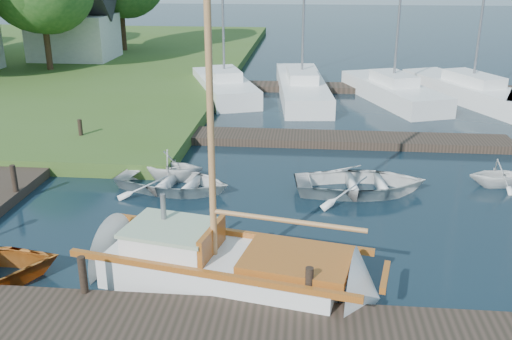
# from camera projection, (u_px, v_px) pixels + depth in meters

# --- Properties ---
(ground) EXTENTS (160.00, 160.00, 0.00)m
(ground) POSITION_uv_depth(u_px,v_px,m) (256.00, 210.00, 16.01)
(ground) COLOR black
(ground) RESTS_ON ground
(near_dock) EXTENTS (18.00, 2.20, 0.30)m
(near_dock) POSITION_uv_depth(u_px,v_px,m) (225.00, 338.00, 10.36)
(near_dock) COLOR #2B241B
(near_dock) RESTS_ON ground
(left_dock) EXTENTS (2.20, 18.00, 0.30)m
(left_dock) POSITION_uv_depth(u_px,v_px,m) (17.00, 171.00, 18.54)
(left_dock) COLOR #2B241B
(left_dock) RESTS_ON ground
(far_dock) EXTENTS (14.00, 1.60, 0.30)m
(far_dock) POSITION_uv_depth(u_px,v_px,m) (324.00, 139.00, 21.86)
(far_dock) COLOR #2B241B
(far_dock) RESTS_ON ground
(pontoon) EXTENTS (30.00, 1.60, 0.30)m
(pontoon) POSITION_uv_depth(u_px,v_px,m) (473.00, 90.00, 30.02)
(pontoon) COLOR #2B241B
(pontoon) RESTS_ON ground
(mooring_post_1) EXTENTS (0.16, 0.16, 0.80)m
(mooring_post_1) POSITION_uv_depth(u_px,v_px,m) (83.00, 275.00, 11.37)
(mooring_post_1) COLOR black
(mooring_post_1) RESTS_ON near_dock
(mooring_post_2) EXTENTS (0.16, 0.16, 0.80)m
(mooring_post_2) POSITION_uv_depth(u_px,v_px,m) (309.00, 286.00, 10.97)
(mooring_post_2) COLOR black
(mooring_post_2) RESTS_ON near_dock
(mooring_post_4) EXTENTS (0.16, 0.16, 0.80)m
(mooring_post_4) POSITION_uv_depth(u_px,v_px,m) (14.00, 178.00, 16.39)
(mooring_post_4) COLOR black
(mooring_post_4) RESTS_ON left_dock
(mooring_post_5) EXTENTS (0.16, 0.16, 0.80)m
(mooring_post_5) POSITION_uv_depth(u_px,v_px,m) (81.00, 130.00, 21.06)
(mooring_post_5) COLOR black
(mooring_post_5) RESTS_ON left_dock
(sailboat) EXTENTS (7.40, 3.37, 9.83)m
(sailboat) POSITION_uv_depth(u_px,v_px,m) (231.00, 270.00, 12.25)
(sailboat) COLOR white
(sailboat) RESTS_ON ground
(tender_a) EXTENTS (4.00, 3.21, 0.74)m
(tender_a) POSITION_uv_depth(u_px,v_px,m) (173.00, 179.00, 17.29)
(tender_a) COLOR white
(tender_a) RESTS_ON ground
(tender_b) EXTENTS (2.16, 1.89, 1.08)m
(tender_b) POSITION_uv_depth(u_px,v_px,m) (171.00, 164.00, 18.06)
(tender_b) COLOR white
(tender_b) RESTS_ON ground
(tender_c) EXTENTS (4.23, 3.23, 0.82)m
(tender_c) POSITION_uv_depth(u_px,v_px,m) (361.00, 180.00, 17.08)
(tender_c) COLOR white
(tender_c) RESTS_ON ground
(tender_d) EXTENTS (2.07, 1.85, 0.98)m
(tender_d) POSITION_uv_depth(u_px,v_px,m) (500.00, 171.00, 17.54)
(tender_d) COLOR white
(tender_d) RESTS_ON ground
(marina_boat_0) EXTENTS (4.51, 7.53, 11.94)m
(marina_boat_0) POSITION_uv_depth(u_px,v_px,m) (224.00, 85.00, 29.31)
(marina_boat_0) COLOR white
(marina_boat_0) RESTS_ON ground
(marina_boat_1) EXTENTS (3.13, 9.68, 11.22)m
(marina_boat_1) POSITION_uv_depth(u_px,v_px,m) (302.00, 86.00, 29.16)
(marina_boat_1) COLOR white
(marina_boat_1) RESTS_ON ground
(marina_boat_2) EXTENTS (4.73, 7.91, 12.54)m
(marina_boat_2) POSITION_uv_depth(u_px,v_px,m) (393.00, 89.00, 28.20)
(marina_boat_2) COLOR white
(marina_boat_2) RESTS_ON ground
(marina_boat_3) EXTENTS (5.71, 9.20, 11.59)m
(marina_boat_3) POSITION_uv_depth(u_px,v_px,m) (472.00, 90.00, 28.13)
(marina_boat_3) COLOR white
(marina_boat_3) RESTS_ON ground
(house_c) EXTENTS (5.25, 4.00, 5.28)m
(house_c) POSITION_uv_depth(u_px,v_px,m) (73.00, 26.00, 36.91)
(house_c) COLOR beige
(house_c) RESTS_ON shore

